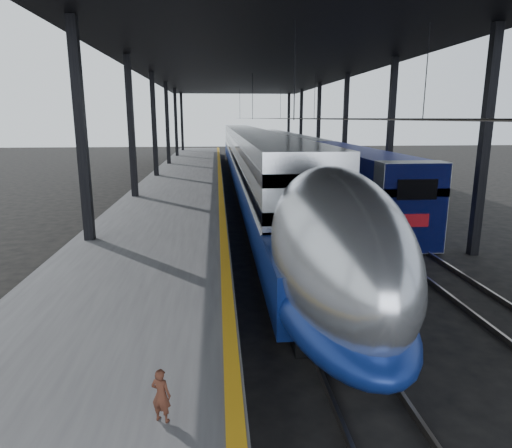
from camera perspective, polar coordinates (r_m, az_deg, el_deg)
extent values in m
plane|color=black|center=(13.54, -0.64, -10.96)|extent=(160.00, 160.00, 0.00)
cube|color=#4C4C4F|center=(32.82, -9.37, 4.13)|extent=(6.00, 80.00, 1.00)
cube|color=orange|center=(32.65, -4.48, 5.11)|extent=(0.30, 80.00, 0.01)
cube|color=slate|center=(32.86, -0.99, 3.57)|extent=(0.08, 80.00, 0.16)
cube|color=slate|center=(32.99, 1.51, 3.60)|extent=(0.08, 80.00, 0.16)
cube|color=slate|center=(33.56, 7.57, 3.66)|extent=(0.08, 80.00, 0.16)
cube|color=slate|center=(33.90, 9.95, 3.67)|extent=(0.08, 80.00, 0.16)
cube|color=black|center=(18.04, -20.88, 9.01)|extent=(0.35, 0.35, 9.00)
cube|color=black|center=(20.29, 26.65, 8.85)|extent=(0.35, 0.35, 9.00)
cube|color=black|center=(27.79, -15.28, 10.54)|extent=(0.35, 0.35, 9.00)
cube|color=black|center=(29.30, 16.43, 10.58)|extent=(0.35, 0.35, 9.00)
cube|color=black|center=(37.67, -12.58, 11.24)|extent=(0.35, 0.35, 9.00)
cube|color=black|center=(38.79, 11.06, 11.36)|extent=(0.35, 0.35, 9.00)
cube|color=black|center=(47.60, -11.00, 11.64)|extent=(0.35, 0.35, 9.00)
cube|color=black|center=(48.49, 7.81, 11.78)|extent=(0.35, 0.35, 9.00)
cube|color=black|center=(57.55, -9.96, 11.89)|extent=(0.35, 0.35, 9.00)
cube|color=black|center=(58.30, 5.64, 12.04)|extent=(0.35, 0.35, 9.00)
cube|color=black|center=(67.52, -9.23, 12.07)|extent=(0.35, 0.35, 9.00)
cube|color=black|center=(68.15, 4.09, 12.21)|extent=(0.35, 0.35, 9.00)
cube|color=black|center=(32.67, 0.09, 19.66)|extent=(18.00, 75.00, 0.45)
cylinder|color=slate|center=(32.46, 0.27, 13.06)|extent=(0.03, 74.00, 0.03)
cylinder|color=slate|center=(33.28, 9.10, 12.91)|extent=(0.03, 74.00, 0.03)
cube|color=silver|center=(42.61, -0.96, 8.91)|extent=(3.04, 57.00, 4.19)
cube|color=navy|center=(41.23, -0.81, 6.95)|extent=(3.12, 62.00, 1.63)
cube|color=silver|center=(42.64, -0.96, 8.28)|extent=(3.15, 57.00, 0.10)
cube|color=black|center=(42.53, -0.96, 10.53)|extent=(3.08, 57.00, 0.44)
cube|color=black|center=(42.61, -0.96, 8.91)|extent=(3.08, 57.00, 0.44)
ellipsoid|color=silver|center=(11.74, 9.66, -3.26)|extent=(3.04, 8.40, 4.19)
ellipsoid|color=navy|center=(12.13, 9.44, -8.73)|extent=(3.12, 8.40, 1.78)
ellipsoid|color=black|center=(9.12, 13.89, -2.75)|extent=(1.57, 2.20, 0.94)
cube|color=black|center=(12.47, 9.29, -12.36)|extent=(2.31, 2.60, 0.40)
cube|color=black|center=(33.45, 0.17, 3.95)|extent=(2.31, 2.60, 0.40)
cube|color=navy|center=(27.72, 11.79, 5.40)|extent=(2.71, 18.00, 3.68)
cube|color=#94979C|center=(19.92, 18.60, 2.04)|extent=(2.76, 1.20, 3.73)
cube|color=black|center=(19.23, 19.50, 4.09)|extent=(1.65, 0.06, 0.82)
cube|color=#AD0D16|center=(19.45, 19.22, 0.43)|extent=(1.16, 0.06, 0.53)
cube|color=#94979C|center=(46.15, 5.06, 8.60)|extent=(2.71, 18.00, 3.68)
cube|color=#94979C|center=(64.91, 2.17, 9.93)|extent=(2.71, 18.00, 3.68)
cube|color=black|center=(22.46, 15.89, -1.17)|extent=(2.13, 2.40, 0.36)
cube|color=black|center=(43.39, 5.70, 5.97)|extent=(2.13, 2.40, 0.36)
imported|color=#492518|center=(7.50, -11.78, -20.21)|extent=(0.37, 0.32, 0.87)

